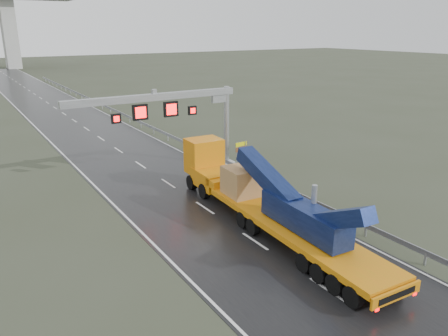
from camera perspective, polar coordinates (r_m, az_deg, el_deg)
ground at (r=23.64m, az=9.95°, el=-13.23°), size 400.00×400.00×0.00m
road at (r=57.78m, az=-17.52°, el=4.90°), size 11.00×200.00×0.02m
guardrail at (r=50.35m, az=-7.83°, el=4.55°), size 0.20×140.00×1.40m
sign_gantry at (r=37.05m, az=-5.98°, el=7.64°), size 14.90×1.20×7.42m
heavy_haul_truck at (r=28.70m, az=3.81°, el=-3.20°), size 3.95×20.08×4.69m
exit_sign_pair at (r=39.94m, az=2.25°, el=2.52°), size 1.31×0.23×2.25m
striped_barrier at (r=40.68m, az=-0.79°, el=1.32°), size 0.69×0.43×1.10m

